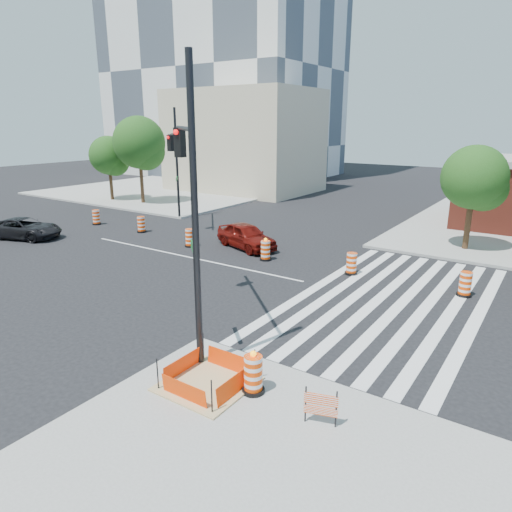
# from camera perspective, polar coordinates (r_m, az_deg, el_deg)

# --- Properties ---
(ground) EXTENTS (120.00, 120.00, 0.00)m
(ground) POSITION_cam_1_polar(r_m,az_deg,el_deg) (24.40, -8.63, -0.10)
(ground) COLOR black
(ground) RESTS_ON ground
(sidewalk_nw) EXTENTS (22.00, 22.00, 0.15)m
(sidewalk_nw) POSITION_cam_1_polar(r_m,az_deg,el_deg) (49.34, -9.93, 8.23)
(sidewalk_nw) COLOR gray
(sidewalk_nw) RESTS_ON ground
(crosswalk_east) EXTENTS (6.75, 13.50, 0.01)m
(crosswalk_east) POSITION_cam_1_polar(r_m,az_deg,el_deg) (19.07, 16.49, -5.32)
(crosswalk_east) COLOR silver
(crosswalk_east) RESTS_ON ground
(lane_centerline) EXTENTS (14.00, 0.12, 0.01)m
(lane_centerline) POSITION_cam_1_polar(r_m,az_deg,el_deg) (24.40, -8.63, -0.08)
(lane_centerline) COLOR silver
(lane_centerline) RESTS_ON ground
(excavation_pit) EXTENTS (2.20, 2.20, 0.90)m
(excavation_pit) POSITION_cam_1_polar(r_m,az_deg,el_deg) (12.58, -6.08, -15.42)
(excavation_pit) COLOR tan
(excavation_pit) RESTS_ON ground
(beige_midrise) EXTENTS (14.00, 10.00, 10.00)m
(beige_midrise) POSITION_cam_1_polar(r_m,az_deg,el_deg) (48.12, -1.49, 14.16)
(beige_midrise) COLOR #C2B694
(beige_midrise) RESTS_ON ground
(red_coupe) EXTENTS (4.47, 2.97, 1.41)m
(red_coupe) POSITION_cam_1_polar(r_m,az_deg,el_deg) (25.66, -1.23, 2.54)
(red_coupe) COLOR #5C0C07
(red_coupe) RESTS_ON ground
(dark_suv) EXTENTS (4.93, 3.46, 1.25)m
(dark_suv) POSITION_cam_1_polar(r_m,az_deg,el_deg) (31.26, -26.97, 3.11)
(dark_suv) COLOR black
(dark_suv) RESTS_ON ground
(signal_pole_se) EXTENTS (4.72, 4.46, 8.39)m
(signal_pole_se) POSITION_cam_1_polar(r_m,az_deg,el_deg) (13.75, -8.42, 9.13)
(signal_pole_se) COLOR black
(signal_pole_se) RESTS_ON ground
(signal_pole_nw) EXTENTS (3.84, 4.54, 7.70)m
(signal_pole_nw) POSITION_cam_1_polar(r_m,az_deg,el_deg) (32.16, -10.11, 12.35)
(signal_pole_nw) COLOR black
(signal_pole_nw) RESTS_ON ground
(pit_drum) EXTENTS (0.60, 0.60, 1.17)m
(pit_drum) POSITION_cam_1_polar(r_m,az_deg,el_deg) (12.01, -0.35, -14.67)
(pit_drum) COLOR black
(pit_drum) RESTS_ON ground
(barricade) EXTENTS (0.76, 0.27, 0.92)m
(barricade) POSITION_cam_1_polar(r_m,az_deg,el_deg) (11.00, 8.10, -17.96)
(barricade) COLOR #F04105
(barricade) RESTS_ON ground
(tree_north_a) EXTENTS (3.38, 3.38, 5.74)m
(tree_north_a) POSITION_cam_1_polar(r_m,az_deg,el_deg) (43.13, -17.85, 11.62)
(tree_north_a) COLOR #382314
(tree_north_a) RESTS_ON ground
(tree_north_b) EXTENTS (4.35, 4.35, 7.40)m
(tree_north_b) POSITION_cam_1_polar(r_m,az_deg,el_deg) (40.61, -14.32, 13.24)
(tree_north_b) COLOR #382314
(tree_north_b) RESTS_ON ground
(tree_north_c) EXTENTS (3.41, 3.38, 5.74)m
(tree_north_c) POSITION_cam_1_polar(r_m,az_deg,el_deg) (27.08, 25.67, 8.45)
(tree_north_c) COLOR #382314
(tree_north_c) RESTS_ON ground
(median_drum_0) EXTENTS (0.60, 0.60, 1.02)m
(median_drum_0) POSITION_cam_1_polar(r_m,az_deg,el_deg) (33.62, -19.34, 4.53)
(median_drum_0) COLOR black
(median_drum_0) RESTS_ON ground
(median_drum_1) EXTENTS (0.60, 0.60, 1.02)m
(median_drum_1) POSITION_cam_1_polar(r_m,az_deg,el_deg) (30.37, -14.14, 3.78)
(median_drum_1) COLOR black
(median_drum_1) RESTS_ON ground
(median_drum_2) EXTENTS (0.60, 0.60, 1.02)m
(median_drum_2) POSITION_cam_1_polar(r_m,az_deg,el_deg) (26.28, -8.29, 2.19)
(median_drum_2) COLOR black
(median_drum_2) RESTS_ON ground
(median_drum_3) EXTENTS (0.60, 0.60, 1.18)m
(median_drum_3) POSITION_cam_1_polar(r_m,az_deg,el_deg) (23.41, 1.20, 0.63)
(median_drum_3) COLOR black
(median_drum_3) RESTS_ON ground
(median_drum_4) EXTENTS (0.60, 0.60, 1.02)m
(median_drum_4) POSITION_cam_1_polar(r_m,az_deg,el_deg) (21.70, 11.84, -1.02)
(median_drum_4) COLOR black
(median_drum_4) RESTS_ON ground
(median_drum_5) EXTENTS (0.60, 0.60, 1.02)m
(median_drum_5) POSITION_cam_1_polar(r_m,az_deg,el_deg) (20.44, 24.68, -3.30)
(median_drum_5) COLOR black
(median_drum_5) RESTS_ON ground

